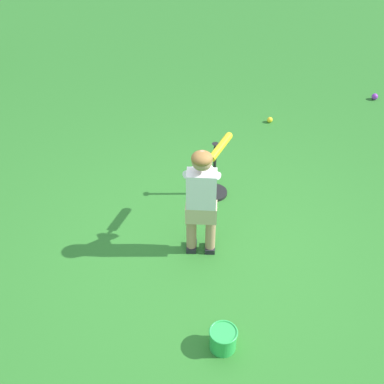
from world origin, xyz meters
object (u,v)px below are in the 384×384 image
(play_ball_near_batter, at_px, (270,120))
(batting_tee, at_px, (214,186))
(play_ball_by_bucket, at_px, (375,97))
(child_batter, at_px, (203,192))
(toy_bucket, at_px, (223,339))

(play_ball_near_batter, relative_size, batting_tee, 0.12)
(play_ball_by_bucket, distance_m, play_ball_near_batter, 1.64)
(batting_tee, bearing_deg, play_ball_near_batter, 47.18)
(child_batter, relative_size, batting_tee, 1.74)
(batting_tee, distance_m, toy_bucket, 1.86)
(child_batter, relative_size, play_ball_by_bucket, 12.41)
(batting_tee, xyz_separation_m, toy_bucket, (-0.49, -1.79, -0.01))
(play_ball_near_batter, xyz_separation_m, batting_tee, (-1.13, -1.22, 0.07))
(batting_tee, bearing_deg, child_batter, -115.14)
(play_ball_near_batter, height_order, toy_bucket, toy_bucket)
(play_ball_by_bucket, distance_m, batting_tee, 3.10)
(play_ball_near_batter, height_order, batting_tee, batting_tee)
(play_ball_near_batter, distance_m, toy_bucket, 3.42)
(play_ball_by_bucket, height_order, play_ball_near_batter, play_ball_by_bucket)
(play_ball_near_batter, bearing_deg, play_ball_by_bucket, 6.85)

